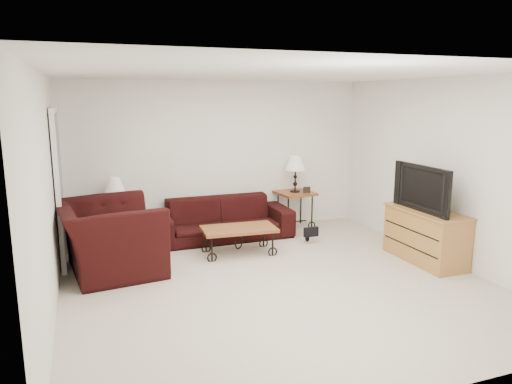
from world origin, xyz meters
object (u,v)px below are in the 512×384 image
at_px(side_table_right, 295,210).
at_px(tv_stand, 425,236).
at_px(lamp_left, 115,195).
at_px(lamp_right, 295,174).
at_px(coffee_table, 239,241).
at_px(side_table_left, 117,229).
at_px(television, 428,188).
at_px(backpack, 308,227).
at_px(sofa, 222,219).
at_px(armchair, 109,237).

distance_m(side_table_right, tv_stand, 2.40).
xyz_separation_m(lamp_left, tv_stand, (3.94, -2.19, -0.43)).
height_order(lamp_right, coffee_table, lamp_right).
relative_size(side_table_left, lamp_left, 1.00).
distance_m(coffee_table, television, 2.71).
bearing_deg(side_table_right, backpack, -100.53).
bearing_deg(sofa, television, -41.19).
bearing_deg(side_table_right, lamp_right, 0.00).
distance_m(coffee_table, backpack, 1.22).
height_order(side_table_right, lamp_left, lamp_left).
xyz_separation_m(sofa, backpack, (1.21, -0.63, -0.09)).
xyz_separation_m(side_table_left, side_table_right, (2.98, 0.00, 0.05)).
height_order(sofa, backpack, sofa).
distance_m(sofa, television, 3.14).
distance_m(lamp_right, armchair, 3.37).
bearing_deg(coffee_table, television, -27.14).
height_order(armchair, tv_stand, armchair).
xyz_separation_m(sofa, television, (2.30, -2.01, 0.71)).
distance_m(side_table_right, backpack, 0.83).
bearing_deg(tv_stand, television, 180.00).
xyz_separation_m(lamp_left, backpack, (2.82, -0.81, -0.57)).
height_order(side_table_right, coffee_table, side_table_right).
bearing_deg(lamp_right, tv_stand, -66.28).
bearing_deg(backpack, lamp_right, 98.93).
bearing_deg(television, side_table_left, -119.24).
relative_size(coffee_table, television, 0.97).
bearing_deg(armchair, side_table_left, -15.63).
height_order(sofa, television, television).
bearing_deg(lamp_left, backpack, -16.09).
xyz_separation_m(lamp_left, coffee_table, (1.62, -1.02, -0.60)).
xyz_separation_m(sofa, tv_stand, (2.32, -2.01, 0.04)).
height_order(side_table_right, lamp_right, lamp_right).
distance_m(lamp_right, backpack, 1.10).
distance_m(television, backpack, 1.94).
relative_size(side_table_right, tv_stand, 0.53).
xyz_separation_m(armchair, backpack, (2.99, 0.29, -0.23)).
bearing_deg(lamp_right, sofa, -172.45).
bearing_deg(lamp_right, coffee_table, -143.04).
height_order(lamp_left, coffee_table, lamp_left).
relative_size(sofa, coffee_table, 2.10).
relative_size(side_table_left, lamp_right, 0.84).
relative_size(sofa, television, 2.04).
relative_size(lamp_left, tv_stand, 0.44).
xyz_separation_m(lamp_right, coffee_table, (-1.35, -1.02, -0.76)).
bearing_deg(tv_stand, backpack, 128.95).
xyz_separation_m(side_table_right, lamp_right, (0.00, 0.00, 0.64)).
distance_m(sofa, backpack, 1.37).
distance_m(side_table_left, television, 4.56).
relative_size(sofa, side_table_right, 3.47).
relative_size(lamp_left, lamp_right, 0.84).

